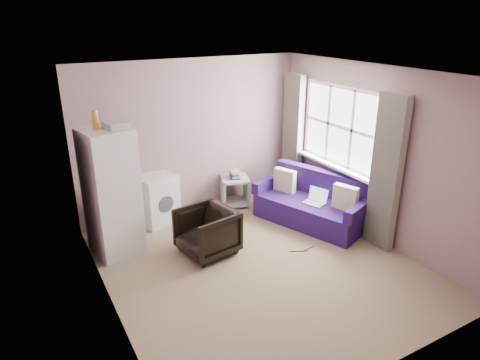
{
  "coord_description": "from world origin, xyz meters",
  "views": [
    {
      "loc": [
        -2.62,
        -4.15,
        3.12
      ],
      "look_at": [
        0.05,
        0.6,
        1.0
      ],
      "focal_mm": 32.0,
      "sensor_mm": 36.0,
      "label": 1
    }
  ],
  "objects_px": {
    "armchair": "(207,229)",
    "fridge": "(112,192)",
    "washing_machine": "(156,198)",
    "side_table": "(235,189)",
    "sofa": "(313,205)"
  },
  "relations": [
    {
      "from": "washing_machine",
      "to": "side_table",
      "type": "xyz_separation_m",
      "value": [
        1.4,
        -0.05,
        -0.12
      ]
    },
    {
      "from": "armchair",
      "to": "washing_machine",
      "type": "xyz_separation_m",
      "value": [
        -0.29,
        1.27,
        0.05
      ]
    },
    {
      "from": "fridge",
      "to": "side_table",
      "type": "xyz_separation_m",
      "value": [
        2.18,
        0.54,
        -0.6
      ]
    },
    {
      "from": "side_table",
      "to": "sofa",
      "type": "distance_m",
      "value": 1.4
    },
    {
      "from": "side_table",
      "to": "sofa",
      "type": "relative_size",
      "value": 0.32
    },
    {
      "from": "fridge",
      "to": "washing_machine",
      "type": "relative_size",
      "value": 2.55
    },
    {
      "from": "armchair",
      "to": "side_table",
      "type": "distance_m",
      "value": 1.65
    },
    {
      "from": "armchair",
      "to": "fridge",
      "type": "xyz_separation_m",
      "value": [
        -1.07,
        0.68,
        0.53
      ]
    },
    {
      "from": "side_table",
      "to": "sofa",
      "type": "height_order",
      "value": "sofa"
    },
    {
      "from": "armchair",
      "to": "fridge",
      "type": "height_order",
      "value": "fridge"
    },
    {
      "from": "armchair",
      "to": "fridge",
      "type": "relative_size",
      "value": 0.36
    },
    {
      "from": "washing_machine",
      "to": "sofa",
      "type": "xyz_separation_m",
      "value": [
        2.18,
        -1.21,
        -0.12
      ]
    },
    {
      "from": "armchair",
      "to": "fridge",
      "type": "bearing_deg",
      "value": -131.91
    },
    {
      "from": "armchair",
      "to": "side_table",
      "type": "xyz_separation_m",
      "value": [
        1.11,
        1.23,
        -0.07
      ]
    },
    {
      "from": "fridge",
      "to": "side_table",
      "type": "relative_size",
      "value": 3.21
    }
  ]
}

